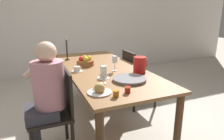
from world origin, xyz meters
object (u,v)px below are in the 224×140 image
(chair_opposite, at_px, (136,77))
(teacup_near_person, at_px, (103,76))
(chair_person_side, at_px, (57,111))
(fruit_bowl, at_px, (85,62))
(serving_tray, at_px, (129,79))
(candlestick_tall, at_px, (67,51))
(person_seated, at_px, (46,92))
(bread_plate, at_px, (99,90))
(teacup_across, at_px, (77,69))
(wine_glass_water, at_px, (115,60))
(red_pitcher, at_px, (140,65))
(jam_jar_red, at_px, (116,93))
(jam_jar_amber, at_px, (128,89))
(wine_glass_juice, at_px, (104,71))

(chair_opposite, height_order, teacup_near_person, chair_opposite)
(chair_person_side, distance_m, fruit_bowl, 0.80)
(serving_tray, relative_size, candlestick_tall, 0.99)
(serving_tray, xyz_separation_m, candlestick_tall, (-0.41, 1.17, 0.12))
(person_seated, xyz_separation_m, bread_plate, (0.41, -0.37, 0.09))
(person_seated, height_order, serving_tray, person_seated)
(person_seated, height_order, teacup_across, person_seated)
(wine_glass_water, distance_m, teacup_across, 0.45)
(red_pitcher, bearing_deg, teacup_across, 152.76)
(wine_glass_water, xyz_separation_m, jam_jar_red, (-0.29, -0.70, -0.10))
(chair_opposite, distance_m, jam_jar_red, 1.48)
(teacup_across, distance_m, jam_jar_amber, 0.85)
(chair_person_side, relative_size, jam_jar_red, 16.21)
(teacup_near_person, relative_size, jam_jar_amber, 2.44)
(wine_glass_juice, bearing_deg, bread_plate, -118.66)
(chair_person_side, xyz_separation_m, teacup_across, (0.30, 0.33, 0.31))
(red_pitcher, bearing_deg, jam_jar_red, -135.05)
(fruit_bowl, bearing_deg, wine_glass_juice, -91.39)
(chair_opposite, height_order, wine_glass_juice, wine_glass_juice)
(teacup_across, distance_m, bread_plate, 0.73)
(chair_opposite, distance_m, teacup_near_person, 1.08)
(red_pitcher, bearing_deg, bread_plate, -147.42)
(person_seated, bearing_deg, candlestick_tall, -21.60)
(red_pitcher, xyz_separation_m, teacup_near_person, (-0.45, -0.03, -0.07))
(jam_jar_amber, xyz_separation_m, jam_jar_red, (-0.12, -0.04, 0.00))
(chair_person_side, height_order, teacup_near_person, chair_person_side)
(chair_person_side, height_order, jam_jar_amber, chair_person_side)
(teacup_across, bearing_deg, red_pitcher, -27.24)
(chair_person_side, height_order, chair_opposite, same)
(person_seated, relative_size, candlestick_tall, 3.41)
(jam_jar_red, bearing_deg, teacup_across, 98.31)
(teacup_across, height_order, fruit_bowl, fruit_bowl)
(wine_glass_juice, distance_m, jam_jar_red, 0.35)
(wine_glass_water, relative_size, jam_jar_amber, 3.33)
(teacup_near_person, height_order, candlestick_tall, candlestick_tall)
(wine_glass_juice, bearing_deg, fruit_bowl, 88.61)
(teacup_across, bearing_deg, jam_jar_amber, -72.99)
(teacup_near_person, height_order, bread_plate, bread_plate)
(jam_jar_red, xyz_separation_m, candlestick_tall, (-0.12, 1.49, 0.11))
(jam_jar_red, xyz_separation_m, fruit_bowl, (0.04, 1.07, 0.02))
(wine_glass_water, height_order, teacup_near_person, wine_glass_water)
(chair_opposite, xyz_separation_m, candlestick_tall, (-0.96, 0.32, 0.42))
(jam_jar_amber, relative_size, candlestick_tall, 0.16)
(wine_glass_water, distance_m, candlestick_tall, 0.89)
(chair_person_side, height_order, bread_plate, chair_person_side)
(teacup_near_person, xyz_separation_m, fruit_bowl, (-0.03, 0.59, 0.03))
(fruit_bowl, bearing_deg, wine_glass_water, -56.11)
(teacup_near_person, relative_size, candlestick_tall, 0.38)
(teacup_near_person, distance_m, fruit_bowl, 0.59)
(chair_person_side, height_order, teacup_across, chair_person_side)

